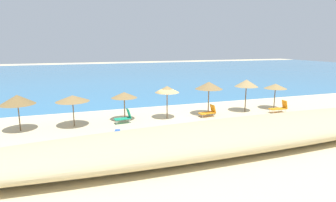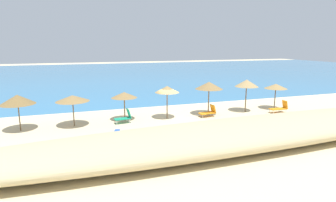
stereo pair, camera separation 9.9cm
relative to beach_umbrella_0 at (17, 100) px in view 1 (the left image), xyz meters
name	(u,v)px [view 1 (the left image)]	position (x,y,z in m)	size (l,w,h in m)	color
ground_plane	(173,119)	(11.52, -0.49, -2.28)	(160.00, 160.00, 0.00)	beige
sea_water	(111,74)	(11.52, 38.04, -2.28)	(160.00, 67.04, 0.01)	teal
dune_ridge	(254,132)	(14.07, -7.89, -1.47)	(41.50, 4.72, 1.63)	#C9B586
beach_umbrella_0	(17,100)	(0.00, 0.00, 0.00)	(2.39, 2.39, 2.63)	brown
beach_umbrella_1	(72,98)	(3.67, -0.09, -0.13)	(2.46, 2.46, 2.39)	brown
beach_umbrella_2	(124,95)	(7.61, 0.36, -0.18)	(2.08, 2.08, 2.34)	brown
beach_umbrella_3	(167,89)	(11.06, -0.21, 0.19)	(1.99, 1.99, 2.75)	brown
beach_umbrella_4	(209,85)	(14.88, -0.24, 0.34)	(2.37, 2.37, 2.94)	brown
beach_umbrella_5	(246,83)	(18.69, -0.22, 0.36)	(2.10, 2.10, 2.98)	brown
beach_umbrella_6	(275,86)	(21.97, -0.18, -0.08)	(2.10, 2.10, 2.44)	brown
lounge_chair_0	(124,117)	(7.45, -0.42, -1.79)	(1.36, 0.77, 1.11)	#199972
lounge_chair_1	(280,108)	(21.44, -1.57, -1.82)	(1.64, 0.71, 1.10)	orange
lounge_chair_2	(209,112)	(14.65, -0.76, -1.86)	(1.49, 0.81, 1.00)	orange
cooler_box	(117,132)	(6.46, -3.13, -2.13)	(0.51, 0.34, 0.31)	blue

